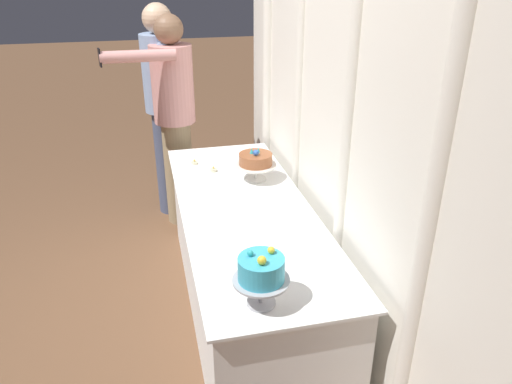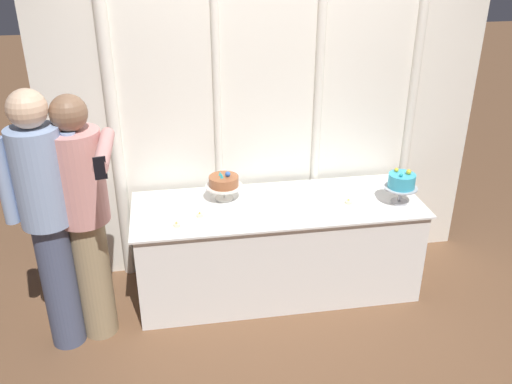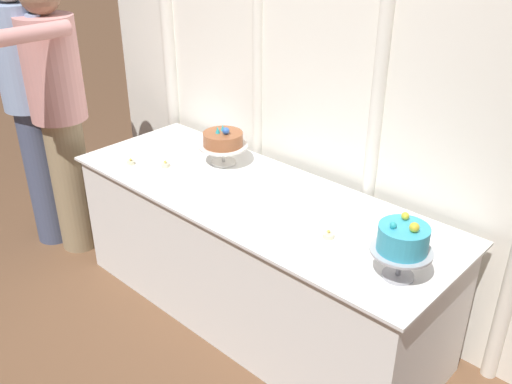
{
  "view_description": "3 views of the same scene",
  "coord_description": "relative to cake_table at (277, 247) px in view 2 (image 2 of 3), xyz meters",
  "views": [
    {
      "loc": [
        2.48,
        -0.42,
        2.04
      ],
      "look_at": [
        0.02,
        0.16,
        0.84
      ],
      "focal_mm": 34.32,
      "sensor_mm": 36.0,
      "label": 1
    },
    {
      "loc": [
        -0.74,
        -3.36,
        2.55
      ],
      "look_at": [
        -0.16,
        0.09,
        0.85
      ],
      "focal_mm": 38.58,
      "sensor_mm": 36.0,
      "label": 2
    },
    {
      "loc": [
        1.69,
        -1.69,
        2.04
      ],
      "look_at": [
        0.06,
        0.05,
        0.78
      ],
      "focal_mm": 39.52,
      "sensor_mm": 36.0,
      "label": 3
    }
  ],
  "objects": [
    {
      "name": "tealight_near_left",
      "position": [
        -0.57,
        -0.1,
        0.38
      ],
      "size": [
        0.05,
        0.05,
        0.04
      ],
      "color": "beige",
      "rests_on": "cake_table"
    },
    {
      "name": "guest_girl_blue_dress",
      "position": [
        -1.3,
        -0.3,
        0.57
      ],
      "size": [
        0.49,
        0.69,
        1.69
      ],
      "color": "#9E8966",
      "rests_on": "ground_plane"
    },
    {
      "name": "tealight_far_left",
      "position": [
        -0.73,
        -0.21,
        0.38
      ],
      "size": [
        0.05,
        0.05,
        0.04
      ],
      "color": "beige",
      "rests_on": "cake_table"
    },
    {
      "name": "cake_display_nearleft",
      "position": [
        -0.37,
        0.15,
        0.5
      ],
      "size": [
        0.27,
        0.27,
        0.22
      ],
      "color": "silver",
      "rests_on": "cake_table"
    },
    {
      "name": "cake_table",
      "position": [
        0.0,
        0.0,
        0.0
      ],
      "size": [
        2.1,
        0.75,
        0.73
      ],
      "color": "white",
      "rests_on": "ground_plane"
    },
    {
      "name": "tealight_near_right",
      "position": [
        0.51,
        -0.07,
        0.38
      ],
      "size": [
        0.05,
        0.05,
        0.04
      ],
      "color": "beige",
      "rests_on": "cake_table"
    },
    {
      "name": "ground_plane",
      "position": [
        0.0,
        -0.1,
        -0.37
      ],
      "size": [
        24.0,
        24.0,
        0.0
      ],
      "primitive_type": "plane",
      "color": "brown"
    },
    {
      "name": "draped_curtain",
      "position": [
        -0.02,
        0.45,
        1.05
      ],
      "size": [
        3.31,
        0.15,
        2.75
      ],
      "color": "white",
      "rests_on": "ground_plane"
    },
    {
      "name": "cake_display_nearright",
      "position": [
        0.88,
        -0.12,
        0.53
      ],
      "size": [
        0.24,
        0.24,
        0.26
      ],
      "color": "#B2B2B7",
      "rests_on": "cake_table"
    },
    {
      "name": "guest_man_dark_suit",
      "position": [
        -1.51,
        -0.36,
        0.61
      ],
      "size": [
        0.47,
        0.33,
        1.75
      ],
      "color": "#4C5675",
      "rests_on": "ground_plane"
    }
  ]
}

